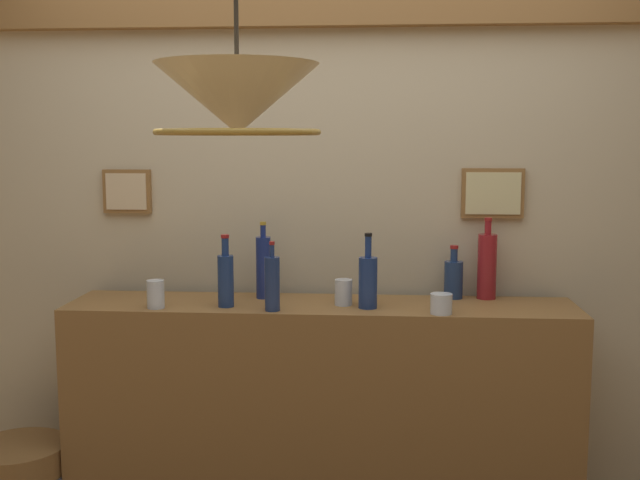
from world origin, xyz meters
TOP-DOWN VIEW (x-y plane):
  - panelled_rear_partition at (0.00, 1.10)m, footprint 3.68×0.15m
  - bar_shelf_unit at (0.00, 0.83)m, footprint 1.92×0.38m
  - liquor_bottle_bourbon at (0.51, 0.97)m, footprint 0.07×0.07m
  - liquor_bottle_whiskey at (0.64, 0.97)m, footprint 0.07×0.07m
  - liquor_bottle_amaro at (-0.23, 0.92)m, footprint 0.06×0.06m
  - liquor_bottle_brandy at (-0.35, 0.75)m, footprint 0.06×0.06m
  - liquor_bottle_vodka at (-0.17, 0.70)m, footprint 0.05×0.05m
  - liquor_bottle_scotch at (0.18, 0.77)m, footprint 0.07×0.07m
  - glass_tumbler_rocks at (-0.60, 0.71)m, footprint 0.06×0.06m
  - glass_tumbler_highball at (0.44, 0.69)m, footprint 0.08×0.08m
  - glass_tumbler_shot at (0.09, 0.81)m, footprint 0.07×0.07m
  - pendant_lamp at (-0.15, -0.04)m, footprint 0.43×0.43m

SIDE VIEW (x-z plane):
  - bar_shelf_unit at x=0.00m, z-range 0.00..1.07m
  - glass_tumbler_highball at x=0.44m, z-range 1.07..1.14m
  - glass_tumbler_shot at x=0.09m, z-range 1.07..1.16m
  - glass_tumbler_rocks at x=-0.60m, z-range 1.07..1.17m
  - liquor_bottle_bourbon at x=0.51m, z-range 1.04..1.25m
  - liquor_bottle_vodka at x=-0.17m, z-range 1.04..1.30m
  - liquor_bottle_scotch at x=0.18m, z-range 1.03..1.31m
  - liquor_bottle_brandy at x=-0.35m, z-range 1.04..1.31m
  - liquor_bottle_amaro at x=-0.23m, z-range 1.04..1.34m
  - liquor_bottle_whiskey at x=0.64m, z-range 1.04..1.36m
  - panelled_rear_partition at x=0.00m, z-range 0.06..2.60m
  - pendant_lamp at x=-0.15m, z-range 1.47..2.09m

